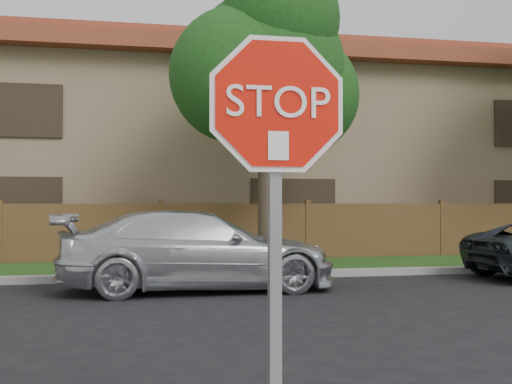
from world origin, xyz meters
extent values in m
cube|color=gray|center=(0.00, 8.15, 0.07)|extent=(70.00, 0.30, 0.15)
cube|color=#1E4714|center=(0.00, 9.80, 0.06)|extent=(70.00, 3.00, 0.12)
cube|color=brown|center=(0.00, 11.40, 0.80)|extent=(70.00, 0.12, 1.60)
cube|color=#8D7757|center=(0.00, 17.00, 3.00)|extent=(34.00, 8.00, 6.00)
cube|color=brown|center=(0.00, 17.00, 6.25)|extent=(35.20, 9.20, 0.50)
cube|color=brown|center=(0.00, 17.00, 6.85)|extent=(33.00, 5.50, 0.70)
cylinder|color=#382B21|center=(2.50, 9.70, 1.96)|extent=(0.44, 0.44, 3.92)
sphere|color=#193F13|center=(2.50, 9.70, 4.90)|extent=(3.80, 3.80, 3.80)
sphere|color=#193F13|center=(3.40, 10.00, 4.34)|extent=(3.00, 3.00, 3.00)
sphere|color=#193F13|center=(1.70, 9.30, 4.62)|extent=(3.20, 3.20, 3.20)
sphere|color=#193F13|center=(2.70, 9.10, 5.95)|extent=(2.80, 2.80, 2.80)
cube|color=gray|center=(0.22, -1.44, 1.25)|extent=(0.06, 0.06, 2.30)
cylinder|color=white|center=(0.22, -1.50, 2.15)|extent=(1.01, 0.02, 1.01)
cylinder|color=red|center=(0.22, -1.51, 2.15)|extent=(0.93, 0.02, 0.93)
cube|color=white|center=(0.22, -1.53, 1.93)|extent=(0.11, 0.00, 0.15)
imported|color=silver|center=(0.55, 6.63, 0.74)|extent=(5.17, 2.22, 1.49)
camera|label=1|loc=(-0.47, -4.55, 1.64)|focal=42.00mm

